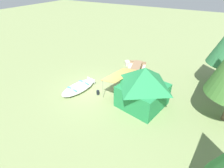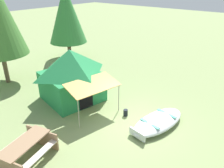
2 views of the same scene
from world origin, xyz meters
name	(u,v)px [view 2 (image 2 of 2)]	position (x,y,z in m)	size (l,w,h in m)	color
ground_plane	(132,123)	(0.00, 0.00, 0.00)	(80.00, 80.00, 0.00)	#80935A
beached_rowboat	(158,122)	(0.52, -0.97, 0.22)	(3.05, 1.68, 0.42)	silver
canvas_cabin_tent	(71,74)	(-0.16, 3.70, 1.40)	(3.33, 4.35, 2.70)	#238446
picnic_table	(26,149)	(-4.15, 1.63, 0.47)	(2.14, 1.84, 0.75)	#937152
fuel_can	(126,113)	(0.29, 0.59, 0.16)	(0.21, 0.21, 0.32)	black
pine_tree_far_center	(66,14)	(4.20, 8.96, 3.42)	(2.82, 2.82, 5.53)	brown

